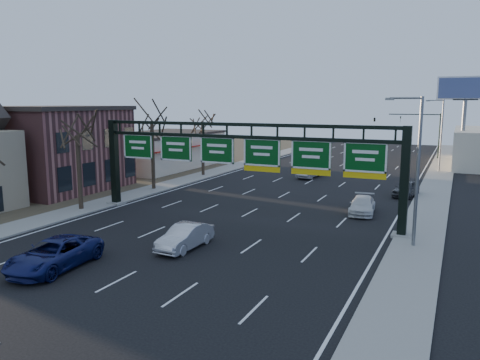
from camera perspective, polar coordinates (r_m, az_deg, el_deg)
The scene contains 20 objects.
ground at distance 28.72m, azimuth -7.02°, elevation -8.16°, with size 160.00×160.00×0.00m, color black.
sidewalk_left at distance 51.85m, azimuth -7.25°, elevation -0.17°, with size 3.00×120.00×0.12m, color gray.
sidewalk_right at distance 43.98m, azimuth 22.23°, elevation -2.53°, with size 3.00×120.00×0.12m, color gray.
dirt_strip_left at distance 59.23m, azimuth -17.26°, elevation 0.65°, with size 21.00×120.00×0.06m, color #473D2B.
lane_markings at distance 46.35m, azimuth 6.25°, elevation -1.36°, with size 21.60×120.00×0.01m, color white.
sign_gantry at distance 34.57m, azimuth 0.13°, elevation 2.77°, with size 24.60×1.20×7.20m.
brick_block at distance 49.94m, azimuth -21.47°, elevation 3.63°, with size 10.40×12.40×8.30m.
cream_strip at distance 63.74m, azimuth -9.56°, elevation 3.65°, with size 10.90×18.40×4.70m.
tree_gantry at distance 39.35m, azimuth -19.31°, elevation 6.68°, with size 3.60×3.60×8.48m.
tree_mid at distance 47.00m, azimuth -10.74°, elevation 8.31°, with size 3.60×3.60×9.24m.
tree_far at distance 55.42m, azimuth -4.61°, elevation 8.21°, with size 3.60×3.60×8.86m.
streetlight_near at distance 29.40m, azimuth 20.65°, elevation 1.87°, with size 2.15×0.22×9.00m.
streetlight_far at distance 63.24m, azimuth 23.24°, elevation 5.45°, with size 2.15×0.22×9.00m.
billboard_right at distance 68.08m, azimuth 25.78°, elevation 8.87°, with size 7.00×0.50×12.00m.
traffic_signal_mast at distance 78.68m, azimuth 18.73°, elevation 6.65°, with size 10.16×0.54×7.00m.
car_blue_suv at distance 26.68m, azimuth -21.69°, elevation -8.40°, with size 2.59×5.62×1.56m, color #131A54.
car_silver_sedan at distance 28.31m, azimuth -6.72°, elevation -6.88°, with size 1.53×4.39×1.45m, color silver.
car_white_wagon at distance 38.06m, azimuth 14.69°, elevation -2.98°, with size 1.86×4.56×1.32m, color silver.
car_grey_far at distance 46.22m, azimuth 19.59°, elevation -0.99°, with size 1.70×4.23×1.44m, color #3C3E41.
car_silver_distant at distance 55.02m, azimuth 8.53°, elevation 1.13°, with size 1.69×4.84×1.60m, color #A1A0A5.
Camera 1 is at (14.71, -23.10, 8.65)m, focal length 35.00 mm.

